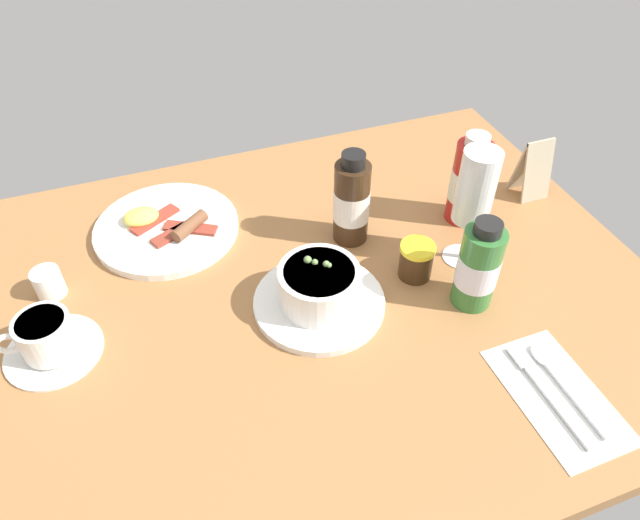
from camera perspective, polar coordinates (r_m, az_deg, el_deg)
The scene contains 12 objects.
ground_plane at distance 90.51cm, azimuth -1.83°, elevation -4.24°, with size 110.00×84.00×3.00cm, color #9E6B3D.
porridge_bowl at distance 85.70cm, azimuth -0.09°, elevation -2.93°, with size 19.80×19.80×7.94cm.
cutlery_setting at distance 84.24cm, azimuth 22.11°, elevation -11.89°, with size 11.63×19.67×0.90cm.
coffee_cup at distance 88.39cm, azimuth -25.14°, elevation -7.02°, with size 13.44×13.44×6.59cm.
creamer_jug at distance 97.24cm, azimuth -25.02°, elevation -2.02°, with size 5.05×4.62×5.13cm.
wine_glass at distance 90.06cm, azimuth 14.96°, elevation 6.46°, with size 5.99×5.99×20.24cm.
jam_jar at distance 91.82cm, azimuth 9.40°, elevation -0.04°, with size 5.49×5.49×6.06cm.
sauce_bottle_brown at distance 94.80cm, azimuth 3.11°, elevation 5.72°, with size 5.94×5.94×16.61cm.
sauce_bottle_red at distance 102.00cm, azimuth 14.37°, elevation 7.43°, with size 6.27×6.27×16.58cm.
sauce_bottle_green at distance 87.06cm, azimuth 15.22°, elevation -0.66°, with size 6.16×6.16×15.14cm.
breakfast_plate at distance 103.32cm, azimuth -14.85°, elevation 3.12°, with size 24.50×24.50×3.70cm.
menu_card at distance 112.57cm, azimuth 20.21°, elevation 8.47°, with size 5.62×5.21×11.30cm.
Camera 1 is at (-18.15, -58.27, 65.34)cm, focal length 32.67 mm.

